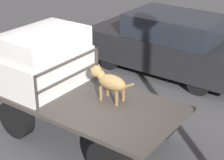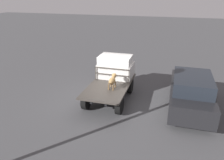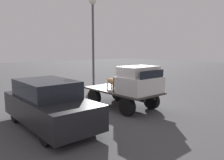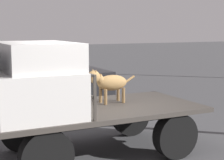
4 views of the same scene
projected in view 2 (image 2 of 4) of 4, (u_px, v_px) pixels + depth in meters
name	position (u px, v px, depth m)	size (l,w,h in m)	color
ground_plane	(110.00, 100.00, 11.11)	(80.00, 80.00, 0.00)	#474749
flatbed_truck	(110.00, 89.00, 10.87)	(3.73, 1.92, 0.86)	black
truck_cab	(116.00, 67.00, 11.56)	(1.34, 1.80, 1.17)	silver
truck_headboard	(112.00, 73.00, 10.96)	(0.04, 1.80, 0.71)	#3D3833
dog	(113.00, 80.00, 10.25)	(1.02, 0.29, 0.66)	brown
parked_sedan	(191.00, 92.00, 10.03)	(4.39, 1.82, 1.68)	black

